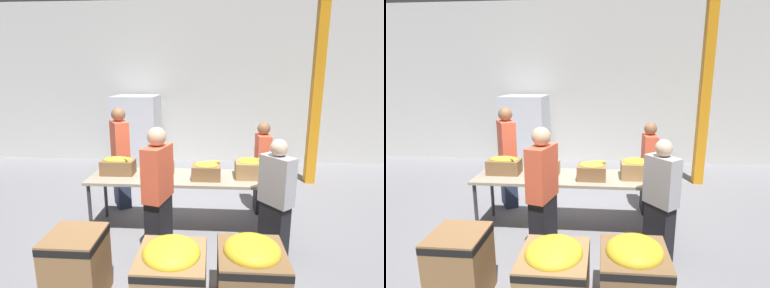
# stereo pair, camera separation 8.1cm
# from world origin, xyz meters

# --- Properties ---
(ground_plane) EXTENTS (30.00, 30.00, 0.00)m
(ground_plane) POSITION_xyz_m (0.00, 0.00, 0.00)
(ground_plane) COLOR gray
(wall_back) EXTENTS (16.00, 0.08, 4.00)m
(wall_back) POSITION_xyz_m (0.00, 3.68, 2.00)
(wall_back) COLOR silver
(wall_back) RESTS_ON ground_plane
(sorting_table) EXTENTS (2.62, 0.74, 0.81)m
(sorting_table) POSITION_xyz_m (0.00, 0.00, 0.76)
(sorting_table) COLOR #9E937F
(sorting_table) RESTS_ON ground_plane
(banana_box_0) EXTENTS (0.47, 0.27, 0.27)m
(banana_box_0) POSITION_xyz_m (-0.93, 0.04, 0.95)
(banana_box_0) COLOR olive
(banana_box_0) RESTS_ON sorting_table
(banana_box_1) EXTENTS (0.44, 0.29, 0.27)m
(banana_box_1) POSITION_xyz_m (-0.34, 0.02, 0.94)
(banana_box_1) COLOR tan
(banana_box_1) RESTS_ON sorting_table
(banana_box_2) EXTENTS (0.41, 0.29, 0.25)m
(banana_box_2) POSITION_xyz_m (0.35, -0.09, 0.94)
(banana_box_2) COLOR olive
(banana_box_2) RESTS_ON sorting_table
(banana_box_3) EXTENTS (0.41, 0.34, 0.30)m
(banana_box_3) POSITION_xyz_m (0.96, 0.02, 0.96)
(banana_box_3) COLOR #A37A4C
(banana_box_3) RESTS_ON sorting_table
(volunteer_0) EXTENTS (0.43, 0.51, 1.71)m
(volunteer_0) POSITION_xyz_m (-1.12, 0.75, 0.85)
(volunteer_0) COLOR #2D3856
(volunteer_0) RESTS_ON ground_plane
(volunteer_1) EXTENTS (0.33, 0.48, 1.65)m
(volunteer_1) POSITION_xyz_m (-0.21, -0.73, 0.82)
(volunteer_1) COLOR black
(volunteer_1) RESTS_ON ground_plane
(volunteer_2) EXTENTS (0.21, 0.41, 1.50)m
(volunteer_2) POSITION_xyz_m (1.24, 0.68, 0.75)
(volunteer_2) COLOR black
(volunteer_2) RESTS_ON ground_plane
(volunteer_3) EXTENTS (0.41, 0.44, 1.51)m
(volunteer_3) POSITION_xyz_m (1.19, -0.64, 0.75)
(volunteer_3) COLOR black
(volunteer_3) RESTS_ON ground_plane
(donation_bin_0) EXTENTS (0.52, 0.52, 0.73)m
(donation_bin_0) POSITION_xyz_m (-0.89, -1.51, 0.39)
(donation_bin_0) COLOR olive
(donation_bin_0) RESTS_ON ground_plane
(donation_bin_1) EXTENTS (0.66, 0.66, 0.68)m
(donation_bin_1) POSITION_xyz_m (0.05, -1.51, 0.36)
(donation_bin_1) COLOR #A37A4C
(donation_bin_1) RESTS_ON ground_plane
(donation_bin_2) EXTENTS (0.63, 0.63, 0.74)m
(donation_bin_2) POSITION_xyz_m (0.81, -1.51, 0.39)
(donation_bin_2) COLOR olive
(donation_bin_2) RESTS_ON ground_plane
(support_pillar) EXTENTS (0.19, 0.19, 4.00)m
(support_pillar) POSITION_xyz_m (2.49, 2.16, 2.00)
(support_pillar) COLOR orange
(support_pillar) RESTS_ON ground_plane
(pallet_stack_0) EXTENTS (1.11, 1.11, 1.76)m
(pallet_stack_0) POSITION_xyz_m (-1.38, 2.97, 0.87)
(pallet_stack_0) COLOR olive
(pallet_stack_0) RESTS_ON ground_plane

